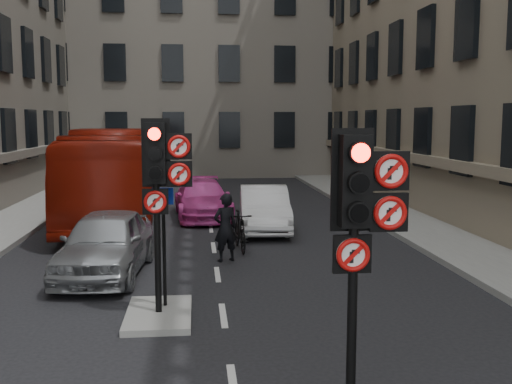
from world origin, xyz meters
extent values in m
cube|color=gray|center=(7.20, 12.00, 0.08)|extent=(3.00, 50.00, 0.16)
cube|color=gray|center=(-1.20, 5.00, 0.06)|extent=(1.20, 2.00, 0.12)
cube|color=slate|center=(0.00, 38.00, 10.00)|extent=(30.00, 14.00, 20.00)
cylinder|color=black|center=(1.40, 1.00, 1.20)|extent=(0.12, 0.12, 2.40)
cube|color=black|center=(1.40, 1.00, 2.95)|extent=(0.36, 0.28, 1.10)
cube|color=black|center=(1.40, 1.13, 2.95)|extent=(0.52, 0.03, 1.25)
cylinder|color=#FF1407|center=(1.40, 0.76, 3.30)|extent=(0.22, 0.01, 0.22)
cylinder|color=black|center=(1.40, 0.76, 2.95)|extent=(0.22, 0.01, 0.22)
cylinder|color=black|center=(1.40, 0.76, 2.60)|extent=(0.22, 0.01, 0.22)
cube|color=black|center=(1.82, 0.98, 3.07)|extent=(0.47, 0.05, 0.47)
cylinder|color=white|center=(1.82, 0.94, 3.07)|extent=(0.41, 0.02, 0.41)
torus|color=#BF0C0A|center=(1.82, 0.93, 3.07)|extent=(0.41, 0.06, 0.41)
cube|color=#BF0C0A|center=(1.82, 0.92, 3.07)|extent=(0.25, 0.01, 0.25)
cube|color=black|center=(1.82, 0.98, 2.57)|extent=(0.47, 0.05, 0.47)
cylinder|color=white|center=(1.82, 0.94, 2.57)|extent=(0.41, 0.02, 0.41)
torus|color=#BF0C0A|center=(1.82, 0.93, 2.57)|extent=(0.41, 0.06, 0.41)
cube|color=#BF0C0A|center=(1.82, 0.92, 2.57)|extent=(0.25, 0.01, 0.25)
cube|color=black|center=(1.38, 0.98, 2.07)|extent=(0.47, 0.05, 0.47)
cylinder|color=white|center=(1.38, 0.94, 2.07)|extent=(0.41, 0.02, 0.41)
torus|color=#BF0C0A|center=(1.38, 0.93, 2.07)|extent=(0.41, 0.06, 0.41)
cube|color=#BF0C0A|center=(1.38, 0.92, 2.07)|extent=(0.25, 0.01, 0.25)
cylinder|color=black|center=(-1.20, 5.00, 1.32)|extent=(0.12, 0.12, 2.40)
cube|color=black|center=(-1.20, 5.00, 3.07)|extent=(0.36, 0.28, 1.10)
cube|color=black|center=(-1.20, 5.13, 3.07)|extent=(0.52, 0.03, 1.25)
cylinder|color=#FF1407|center=(-1.20, 4.75, 3.42)|extent=(0.22, 0.02, 0.22)
cylinder|color=black|center=(-1.20, 4.75, 3.07)|extent=(0.22, 0.02, 0.22)
cylinder|color=black|center=(-1.20, 4.75, 2.72)|extent=(0.22, 0.02, 0.22)
cube|color=black|center=(-0.78, 4.98, 3.19)|extent=(0.47, 0.05, 0.47)
cylinder|color=white|center=(-0.78, 4.94, 3.19)|extent=(0.41, 0.02, 0.41)
torus|color=#BF0C0A|center=(-0.78, 4.92, 3.19)|extent=(0.41, 0.06, 0.41)
cube|color=#BF0C0A|center=(-0.78, 4.92, 3.19)|extent=(0.25, 0.02, 0.25)
cube|color=black|center=(-0.78, 4.98, 2.69)|extent=(0.47, 0.05, 0.47)
cylinder|color=white|center=(-0.78, 4.94, 2.69)|extent=(0.41, 0.02, 0.41)
torus|color=#BF0C0A|center=(-0.78, 4.92, 2.69)|extent=(0.41, 0.06, 0.41)
cube|color=#BF0C0A|center=(-0.78, 4.92, 2.69)|extent=(0.25, 0.02, 0.25)
cube|color=black|center=(-1.22, 4.98, 2.19)|extent=(0.47, 0.05, 0.47)
cylinder|color=white|center=(-1.22, 4.94, 2.19)|extent=(0.41, 0.02, 0.41)
torus|color=#BF0C0A|center=(-1.22, 4.92, 2.19)|extent=(0.41, 0.06, 0.41)
cube|color=#BF0C0A|center=(-1.22, 4.92, 2.19)|extent=(0.25, 0.02, 0.25)
imported|color=#93979A|center=(-2.62, 8.24, 0.77)|extent=(2.17, 4.65, 1.54)
imported|color=white|center=(1.75, 13.53, 0.73)|extent=(1.80, 4.51, 1.46)
imported|color=#D53E9C|center=(-0.25, 16.33, 0.70)|extent=(2.31, 4.95, 1.40)
imported|color=maroon|center=(-3.51, 16.48, 1.66)|extent=(3.56, 12.10, 3.33)
imported|color=black|center=(0.73, 10.56, 0.56)|extent=(0.67, 1.90, 1.12)
imported|color=black|center=(0.26, 9.32, 0.89)|extent=(0.76, 0.64, 1.77)
cylinder|color=black|center=(-1.10, 5.37, 1.24)|extent=(0.07, 0.07, 2.24)
cube|color=#0D2595|center=(-1.10, 5.31, 2.25)|extent=(0.39, 0.09, 0.31)
camera|label=1|loc=(-0.48, -5.92, 3.69)|focal=42.00mm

